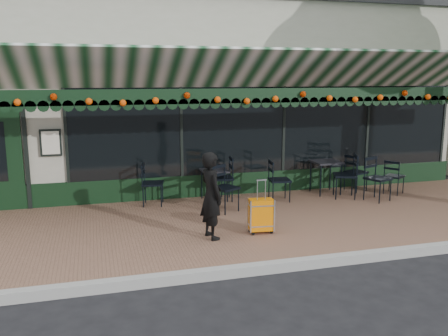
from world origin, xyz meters
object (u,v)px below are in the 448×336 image
object	(u,v)px
woman	(211,196)
chair_a_left	(345,176)
chair_a_right	(356,172)
chair_b_front	(225,188)
chair_a_front	(378,179)
chair_b_left	(222,178)
chair_b_right	(279,181)
cafe_table_a	(326,164)
cafe_table_b	(214,173)
chair_a_extra	(394,177)
chair_solo	(153,184)
suitcase	(261,215)

from	to	relation	value
woman	chair_a_left	distance (m)	3.96
chair_a_right	chair_b_front	world-z (taller)	chair_b_front
chair_a_front	chair_b_left	world-z (taller)	chair_b_left
chair_a_left	chair_b_right	world-z (taller)	chair_a_left
cafe_table_a	cafe_table_b	size ratio (longest dim) A/B	1.12
chair_a_extra	chair_b_left	xyz separation A→B (m)	(-3.99, 0.50, 0.08)
chair_a_right	chair_b_left	size ratio (longest dim) A/B	0.91
cafe_table_b	chair_b_front	size ratio (longest dim) A/B	0.72
chair_a_right	cafe_table_b	bearing A→B (deg)	68.60
chair_a_right	woman	bearing A→B (deg)	98.89
chair_b_front	chair_solo	size ratio (longest dim) A/B	1.04
chair_a_front	cafe_table_b	bearing A→B (deg)	142.11
suitcase	cafe_table_b	size ratio (longest dim) A/B	1.39
chair_solo	chair_a_right	bearing A→B (deg)	-77.64
suitcase	chair_b_left	size ratio (longest dim) A/B	0.97
chair_a_left	chair_solo	world-z (taller)	chair_a_left
cafe_table_b	chair_a_front	size ratio (longest dim) A/B	0.71
cafe_table_a	chair_a_right	xyz separation A→B (m)	(0.81, 0.03, -0.24)
cafe_table_b	chair_b_right	world-z (taller)	chair_b_right
cafe_table_a	chair_a_front	distance (m)	1.21
chair_a_extra	chair_b_right	xyz separation A→B (m)	(-2.80, 0.10, 0.05)
chair_solo	woman	bearing A→B (deg)	-151.14
chair_b_left	suitcase	bearing A→B (deg)	8.64
chair_b_right	chair_solo	xyz separation A→B (m)	(-2.69, 0.41, 0.00)
cafe_table_a	chair_b_right	distance (m)	1.36
woman	chair_a_left	size ratio (longest dim) A/B	1.46
suitcase	chair_a_front	distance (m)	3.49
cafe_table_a	chair_b_right	bearing A→B (deg)	-164.56
chair_solo	chair_a_extra	bearing A→B (deg)	-82.62
cafe_table_b	chair_a_left	size ratio (longest dim) A/B	0.68
chair_a_left	chair_a_front	world-z (taller)	chair_a_left
chair_b_front	chair_a_extra	bearing A→B (deg)	-24.63
cafe_table_b	chair_a_extra	xyz separation A→B (m)	(4.15, -0.53, -0.21)
chair_a_front	woman	bearing A→B (deg)	176.86
cafe_table_b	chair_b_left	world-z (taller)	chair_b_left
cafe_table_a	chair_b_front	bearing A→B (deg)	-162.70
chair_b_left	chair_solo	xyz separation A→B (m)	(-1.50, 0.01, -0.03)
suitcase	chair_a_extra	xyz separation A→B (m)	(3.92, 1.83, 0.09)
cafe_table_a	chair_a_right	bearing A→B (deg)	1.92
chair_b_front	chair_solo	bearing A→B (deg)	116.91
cafe_table_a	chair_b_left	bearing A→B (deg)	179.00
chair_a_right	chair_b_left	distance (m)	3.29
chair_a_front	chair_b_front	distance (m)	3.44
woman	chair_a_front	bearing A→B (deg)	-83.72
chair_a_front	suitcase	bearing A→B (deg)	-178.62
chair_a_extra	chair_solo	xyz separation A→B (m)	(-5.49, 0.51, 0.05)
woman	chair_b_left	size ratio (longest dim) A/B	1.51
chair_a_right	chair_b_front	size ratio (longest dim) A/B	0.94
suitcase	chair_a_left	world-z (taller)	chair_a_left
cafe_table_b	chair_a_extra	distance (m)	4.19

